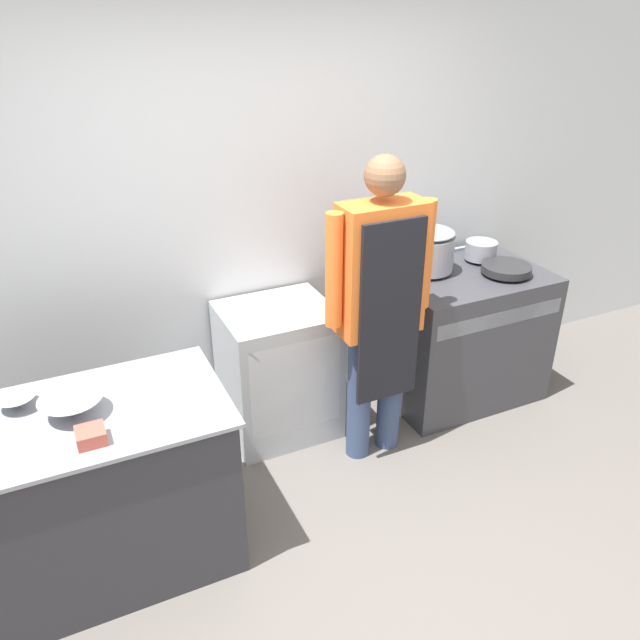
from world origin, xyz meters
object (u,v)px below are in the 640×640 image
at_px(plastic_tub, 91,436).
at_px(saute_pan, 506,268).
at_px(stock_pot, 427,248).
at_px(mixing_bowl, 72,406).
at_px(sauce_pot, 481,250).
at_px(fridge_unit, 279,371).
at_px(stove, 460,334).
at_px(person_cook, 380,298).

distance_m(plastic_tub, saute_pan, 2.68).
distance_m(plastic_tub, stock_pot, 2.35).
relative_size(mixing_bowl, sauce_pot, 1.28).
relative_size(fridge_unit, sauce_pot, 3.99).
xyz_separation_m(fridge_unit, saute_pan, (1.47, -0.25, 0.51)).
height_order(stock_pot, sauce_pot, stock_pot).
height_order(stove, saute_pan, saute_pan).
relative_size(stove, person_cook, 0.57).
distance_m(mixing_bowl, sauce_pot, 2.73).
height_order(plastic_tub, sauce_pot, sauce_pot).
relative_size(mixing_bowl, plastic_tub, 2.34).
relative_size(stove, fridge_unit, 1.21).
relative_size(plastic_tub, stock_pot, 0.34).
xyz_separation_m(plastic_tub, saute_pan, (2.61, 0.62, 0.03)).
distance_m(person_cook, plastic_tub, 1.62).
relative_size(plastic_tub, sauce_pot, 0.55).
distance_m(stove, stock_pot, 0.66).
bearing_deg(plastic_tub, stove, 17.26).
distance_m(person_cook, mixing_bowl, 1.63).
bearing_deg(sauce_pot, person_cook, -156.27).
height_order(fridge_unit, plastic_tub, plastic_tub).
distance_m(stove, fridge_unit, 1.27).
distance_m(stock_pot, saute_pan, 0.52).
xyz_separation_m(fridge_unit, sauce_pot, (1.47, 0.01, 0.55)).
height_order(person_cook, saute_pan, person_cook).
xyz_separation_m(mixing_bowl, stock_pot, (2.22, 0.65, 0.13)).
xyz_separation_m(stove, mixing_bowl, (-2.45, -0.52, 0.47)).
relative_size(fridge_unit, stock_pot, 2.47).
distance_m(plastic_tub, sauce_pot, 2.75).
bearing_deg(fridge_unit, sauce_pot, 0.52).
bearing_deg(plastic_tub, sauce_pot, 18.61).
height_order(stove, mixing_bowl, mixing_bowl).
xyz_separation_m(person_cook, mixing_bowl, (-1.61, -0.19, -0.11)).
bearing_deg(person_cook, saute_pan, 10.76).
bearing_deg(mixing_bowl, stove, 12.01).
distance_m(fridge_unit, person_cook, 0.86).
height_order(person_cook, sauce_pot, person_cook).
bearing_deg(sauce_pot, fridge_unit, -179.48).
relative_size(saute_pan, sauce_pot, 1.50).
height_order(saute_pan, sauce_pot, sauce_pot).
bearing_deg(sauce_pot, stove, -147.15).
bearing_deg(stove, person_cook, -158.71).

